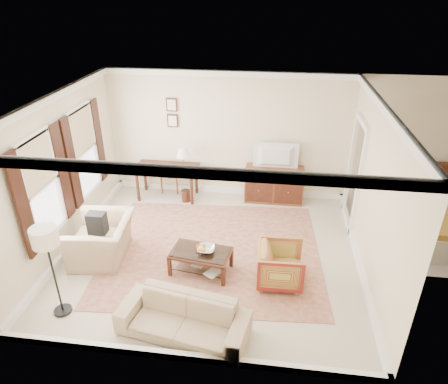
% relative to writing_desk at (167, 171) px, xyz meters
% --- Properties ---
extents(room_shell, '(5.51, 5.01, 2.91)m').
position_rel_writing_desk_xyz_m(room_shell, '(1.37, -2.04, 1.80)').
color(room_shell, beige).
rests_on(room_shell, ground).
extents(annex_bedroom, '(3.00, 2.70, 2.90)m').
position_rel_writing_desk_xyz_m(annex_bedroom, '(5.86, -0.89, -0.33)').
color(annex_bedroom, beige).
rests_on(annex_bedroom, ground).
extents(window_front, '(0.12, 1.56, 1.80)m').
position_rel_writing_desk_xyz_m(window_front, '(-1.33, -2.74, 0.88)').
color(window_front, '#CCB284').
rests_on(window_front, room_shell).
extents(window_rear, '(0.12, 1.56, 1.80)m').
position_rel_writing_desk_xyz_m(window_rear, '(-1.33, -1.14, 0.88)').
color(window_rear, '#CCB284').
rests_on(window_rear, room_shell).
extents(doorway, '(0.10, 1.12, 2.25)m').
position_rel_writing_desk_xyz_m(doorway, '(4.08, -0.54, 0.40)').
color(doorway, white).
rests_on(doorway, room_shell).
extents(rug, '(4.24, 3.70, 0.01)m').
position_rel_writing_desk_xyz_m(rug, '(1.38, -2.00, -0.67)').
color(rug, brown).
rests_on(rug, room_shell).
extents(writing_desk, '(1.43, 0.72, 0.78)m').
position_rel_writing_desk_xyz_m(writing_desk, '(0.00, 0.00, 0.00)').
color(writing_desk, '#4C2315').
rests_on(writing_desk, room_shell).
extents(desk_chair, '(0.50, 0.50, 1.05)m').
position_rel_writing_desk_xyz_m(desk_chair, '(-0.01, 0.35, -0.15)').
color(desk_chair, brown).
rests_on(desk_chair, room_shell).
extents(desk_lamp, '(0.32, 0.32, 0.50)m').
position_rel_writing_desk_xyz_m(desk_lamp, '(0.41, 0.00, 0.36)').
color(desk_lamp, silver).
rests_on(desk_lamp, writing_desk).
extents(framed_prints, '(0.25, 0.04, 0.68)m').
position_rel_writing_desk_xyz_m(framed_prints, '(0.10, 0.43, 1.27)').
color(framed_prints, '#4C2315').
rests_on(framed_prints, room_shell).
extents(sideboard, '(1.32, 0.51, 0.81)m').
position_rel_writing_desk_xyz_m(sideboard, '(2.48, 0.17, -0.27)').
color(sideboard, brown).
rests_on(sideboard, room_shell).
extents(tv, '(0.96, 0.55, 0.13)m').
position_rel_writing_desk_xyz_m(tv, '(2.48, 0.15, 0.62)').
color(tv, black).
rests_on(tv, sideboard).
extents(coffee_table, '(1.10, 0.74, 0.43)m').
position_rel_writing_desk_xyz_m(coffee_table, '(1.28, -2.63, -0.34)').
color(coffee_table, '#4C2315').
rests_on(coffee_table, room_shell).
extents(fruit_bowl, '(0.42, 0.42, 0.10)m').
position_rel_writing_desk_xyz_m(fruit_bowl, '(1.37, -2.61, -0.19)').
color(fruit_bowl, silver).
rests_on(fruit_bowl, coffee_table).
extents(book_a, '(0.28, 0.12, 0.38)m').
position_rel_writing_desk_xyz_m(book_a, '(1.15, -2.57, -0.50)').
color(book_a, brown).
rests_on(book_a, coffee_table).
extents(book_b, '(0.25, 0.18, 0.38)m').
position_rel_writing_desk_xyz_m(book_b, '(1.44, -2.78, -0.50)').
color(book_b, brown).
rests_on(book_b, coffee_table).
extents(striped_armchair, '(0.73, 0.78, 0.78)m').
position_rel_writing_desk_xyz_m(striped_armchair, '(2.66, -2.73, -0.28)').
color(striped_armchair, maroon).
rests_on(striped_armchair, room_shell).
extents(club_armchair, '(0.87, 1.25, 1.03)m').
position_rel_writing_desk_xyz_m(club_armchair, '(-0.60, -2.44, -0.16)').
color(club_armchair, tan).
rests_on(club_armchair, room_shell).
extents(backpack, '(0.28, 0.36, 0.40)m').
position_rel_writing_desk_xyz_m(backpack, '(-0.62, -2.46, 0.10)').
color(backpack, black).
rests_on(backpack, club_armchair).
extents(sofa, '(1.96, 0.89, 0.74)m').
position_rel_writing_desk_xyz_m(sofa, '(1.28, -4.03, -0.30)').
color(sofa, tan).
rests_on(sofa, room_shell).
extents(floor_lamp, '(0.38, 0.38, 1.54)m').
position_rel_writing_desk_xyz_m(floor_lamp, '(-0.68, -3.88, 0.62)').
color(floor_lamp, black).
rests_on(floor_lamp, room_shell).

